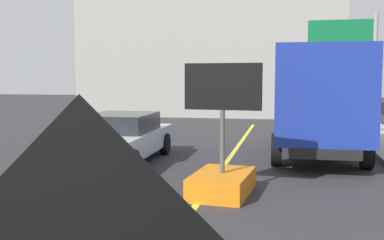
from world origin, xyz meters
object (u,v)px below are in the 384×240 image
Objects in this scene: highway_guide_sign at (355,53)px; arrow_board_trailer at (222,171)px; box_truck at (317,98)px; pickup_car at (120,138)px; traffic_cone_mid_lane at (174,231)px.

arrow_board_trailer is at bearing -110.09° from highway_guide_sign.
box_truck is 6.22m from highway_guide_sign.
pickup_car is at bearing -132.56° from highway_guide_sign.
pickup_car is 1.02× the size of highway_guide_sign.
traffic_cone_mid_lane is (-4.23, -14.30, -3.11)m from highway_guide_sign.
traffic_cone_mid_lane is (-0.21, -3.31, -0.17)m from arrow_board_trailer.
pickup_car is at bearing 138.29° from arrow_board_trailer.
box_truck is 6.08m from pickup_car.
traffic_cone_mid_lane is (3.13, -6.29, -0.39)m from pickup_car.
box_truck is 9.04m from traffic_cone_mid_lane.
highway_guide_sign is (4.02, 10.98, 2.94)m from arrow_board_trailer.
pickup_car is (-3.34, 2.97, 0.22)m from arrow_board_trailer.
pickup_car is 8.11× the size of traffic_cone_mid_lane.
traffic_cone_mid_lane is at bearing -93.63° from arrow_board_trailer.
box_truck is at bearing 74.40° from traffic_cone_mid_lane.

